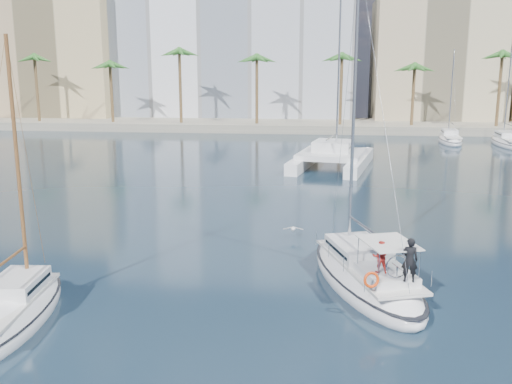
# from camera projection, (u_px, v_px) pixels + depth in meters

# --- Properties ---
(ground) EXTENTS (160.00, 160.00, 0.00)m
(ground) POSITION_uv_depth(u_px,v_px,m) (249.00, 257.00, 29.04)
(ground) COLOR black
(ground) RESTS_ON ground
(quay) EXTENTS (120.00, 14.00, 1.20)m
(quay) POSITION_uv_depth(u_px,v_px,m) (297.00, 125.00, 88.12)
(quay) COLOR gray
(quay) RESTS_ON ground
(building_modern) EXTENTS (42.00, 16.00, 28.00)m
(building_modern) POSITION_uv_depth(u_px,v_px,m) (232.00, 40.00, 98.17)
(building_modern) COLOR white
(building_modern) RESTS_ON ground
(building_tan_left) EXTENTS (22.00, 14.00, 22.00)m
(building_tan_left) POSITION_uv_depth(u_px,v_px,m) (56.00, 58.00, 98.18)
(building_tan_left) COLOR tan
(building_tan_left) RESTS_ON ground
(building_beige) EXTENTS (20.00, 14.00, 20.00)m
(building_beige) POSITION_uv_depth(u_px,v_px,m) (436.00, 63.00, 92.45)
(building_beige) COLOR tan
(building_beige) RESTS_ON ground
(palm_left) EXTENTS (3.60, 3.60, 12.30)m
(palm_left) POSITION_uv_depth(u_px,v_px,m) (71.00, 61.00, 85.82)
(palm_left) COLOR brown
(palm_left) RESTS_ON ground
(palm_centre) EXTENTS (3.60, 3.60, 12.30)m
(palm_centre) POSITION_uv_depth(u_px,v_px,m) (297.00, 61.00, 82.15)
(palm_centre) COLOR brown
(palm_centre) RESTS_ON ground
(main_sloop) EXTENTS (6.06, 10.39, 14.70)m
(main_sloop) POSITION_uv_depth(u_px,v_px,m) (365.00, 276.00, 25.00)
(main_sloop) COLOR white
(main_sloop) RESTS_ON ground
(small_sloop) EXTENTS (3.18, 8.05, 11.28)m
(small_sloop) POSITION_uv_depth(u_px,v_px,m) (12.00, 313.00, 21.37)
(small_sloop) COLOR white
(small_sloop) RESTS_ON ground
(catamaran) EXTENTS (8.74, 13.80, 18.58)m
(catamaran) POSITION_uv_depth(u_px,v_px,m) (333.00, 155.00, 54.86)
(catamaran) COLOR white
(catamaran) RESTS_ON ground
(seagull) EXTENTS (1.15, 0.49, 0.21)m
(seagull) POSITION_uv_depth(u_px,v_px,m) (293.00, 229.00, 32.00)
(seagull) COLOR silver
(seagull) RESTS_ON ground
(moored_yacht_a) EXTENTS (3.37, 9.52, 11.90)m
(moored_yacht_a) POSITION_uv_depth(u_px,v_px,m) (450.00, 143.00, 72.50)
(moored_yacht_a) COLOR white
(moored_yacht_a) RESTS_ON ground
(moored_yacht_b) EXTENTS (3.32, 10.83, 13.72)m
(moored_yacht_b) POSITION_uv_depth(u_px,v_px,m) (508.00, 146.00, 69.85)
(moored_yacht_b) COLOR white
(moored_yacht_b) RESTS_ON ground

